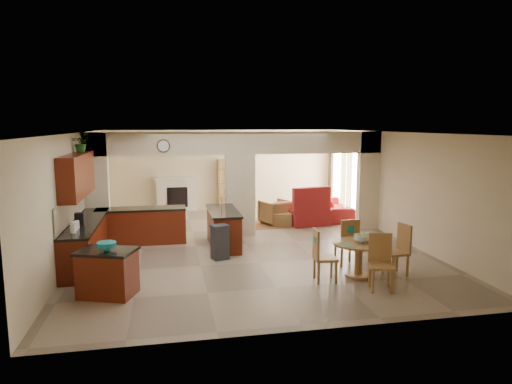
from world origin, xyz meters
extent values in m
plane|color=gray|center=(0.00, 0.00, 0.00)|extent=(10.00, 10.00, 0.00)
plane|color=white|center=(0.00, 0.00, 2.80)|extent=(10.00, 10.00, 0.00)
plane|color=beige|center=(0.00, 5.00, 1.40)|extent=(8.00, 0.00, 8.00)
plane|color=beige|center=(0.00, -5.00, 1.40)|extent=(8.00, 0.00, 8.00)
plane|color=beige|center=(-4.00, 0.00, 1.40)|extent=(0.00, 10.00, 10.00)
plane|color=beige|center=(4.00, 0.00, 1.40)|extent=(0.00, 10.00, 10.00)
cube|color=beige|center=(-3.70, 1.00, 1.40)|extent=(0.60, 0.25, 2.80)
cube|color=beige|center=(0.00, 1.00, 1.10)|extent=(0.80, 0.25, 2.20)
cube|color=beige|center=(3.70, 1.00, 1.40)|extent=(0.60, 0.25, 2.80)
cube|color=beige|center=(0.00, 1.00, 2.50)|extent=(8.00, 0.25, 0.60)
cube|color=#491908|center=(-3.70, -0.80, 0.43)|extent=(0.60, 3.20, 0.86)
cube|color=black|center=(-3.70, -0.80, 0.89)|extent=(0.62, 3.22, 0.05)
cube|color=gray|center=(-3.98, -0.80, 1.20)|extent=(0.02, 3.20, 0.55)
cube|color=#491908|center=(-2.60, 0.57, 0.43)|extent=(2.20, 0.60, 0.86)
cube|color=black|center=(-2.60, 0.57, 0.89)|extent=(2.22, 0.62, 0.05)
cube|color=#491908|center=(-3.82, -0.80, 1.92)|extent=(0.35, 2.40, 0.90)
cube|color=#491908|center=(-0.60, -0.10, 0.43)|extent=(0.65, 1.80, 0.86)
cube|color=black|center=(-0.60, -0.10, 0.89)|extent=(0.70, 1.85, 0.05)
cube|color=silver|center=(-0.60, -0.95, 0.42)|extent=(0.58, 0.04, 0.70)
cylinder|color=#472A17|center=(-2.00, 0.85, 2.45)|extent=(0.34, 0.03, 0.34)
cube|color=brown|center=(1.20, 2.10, 0.01)|extent=(1.60, 1.30, 0.01)
cube|color=beige|center=(-1.60, 4.84, 0.55)|extent=(1.40, 0.28, 1.10)
cube|color=black|center=(-1.60, 4.70, 0.50)|extent=(0.70, 0.04, 0.70)
cube|color=beige|center=(-1.60, 4.82, 1.15)|extent=(1.60, 0.35, 0.10)
cube|color=#925E32|center=(0.35, 4.82, 0.90)|extent=(1.00, 0.32, 1.80)
cube|color=white|center=(3.97, 2.30, 1.20)|extent=(0.02, 0.90, 1.90)
cube|color=white|center=(3.97, 4.00, 1.20)|extent=(0.02, 0.90, 1.90)
cube|color=white|center=(3.97, 3.15, 1.05)|extent=(0.02, 0.70, 2.10)
cube|color=#382016|center=(3.93, 1.70, 1.20)|extent=(0.10, 0.28, 2.30)
cube|color=#382016|center=(3.93, 2.90, 1.20)|extent=(0.10, 0.28, 2.30)
cube|color=#382016|center=(3.93, 3.40, 1.20)|extent=(0.10, 0.28, 2.30)
cube|color=#382016|center=(3.93, 4.60, 1.20)|extent=(0.10, 0.28, 2.30)
cylinder|color=white|center=(1.50, 3.00, 2.56)|extent=(1.00, 1.00, 0.10)
cube|color=#491908|center=(-3.00, -2.99, 0.39)|extent=(1.07, 0.90, 0.78)
cube|color=black|center=(-3.00, -2.99, 0.81)|extent=(1.13, 0.97, 0.05)
cylinder|color=teal|center=(-2.99, -3.05, 0.91)|extent=(0.33, 0.33, 0.15)
cube|color=#2C2C2F|center=(-0.81, -1.18, 0.36)|extent=(0.41, 0.38, 0.72)
cylinder|color=#925E32|center=(1.74, -2.89, 0.67)|extent=(1.02, 1.02, 0.04)
cylinder|color=#925E32|center=(1.74, -2.89, 0.35)|extent=(0.15, 0.15, 0.65)
cylinder|color=#925E32|center=(1.74, -2.89, 0.03)|extent=(0.52, 0.52, 0.06)
cylinder|color=#83B526|center=(1.80, -2.90, 0.78)|extent=(0.33, 0.33, 0.18)
imported|color=maroon|center=(3.30, 2.76, 0.35)|extent=(2.50, 1.29, 0.70)
cube|color=maroon|center=(2.20, 1.92, 0.24)|extent=(1.31, 1.13, 0.47)
imported|color=maroon|center=(1.25, 2.12, 0.37)|extent=(1.03, 1.04, 0.73)
cube|color=maroon|center=(1.41, 1.85, 0.20)|extent=(0.64, 0.64, 0.39)
imported|color=#1B4412|center=(-3.82, -0.13, 2.59)|extent=(0.44, 0.40, 0.43)
cube|color=#925E32|center=(1.80, -2.10, 0.45)|extent=(0.43, 0.43, 0.05)
cube|color=#925E32|center=(1.97, -1.92, 0.22)|extent=(0.04, 0.04, 0.44)
cube|color=#925E32|center=(1.63, -1.93, 0.22)|extent=(0.04, 0.04, 0.44)
cube|color=#925E32|center=(1.98, -2.26, 0.22)|extent=(0.04, 0.04, 0.44)
cube|color=#925E32|center=(1.64, -2.27, 0.22)|extent=(0.04, 0.04, 0.44)
cube|color=#925E32|center=(1.81, -2.29, 0.75)|extent=(0.42, 0.05, 0.55)
cube|color=teal|center=(1.81, -2.31, 0.82)|extent=(0.14, 0.01, 0.14)
cube|color=#925E32|center=(2.52, -2.92, 0.45)|extent=(0.48, 0.48, 0.05)
cube|color=#925E32|center=(2.33, -2.78, 0.22)|extent=(0.04, 0.04, 0.44)
cube|color=#925E32|center=(2.38, -3.12, 0.22)|extent=(0.04, 0.04, 0.44)
cube|color=#925E32|center=(2.66, -2.73, 0.22)|extent=(0.04, 0.04, 0.44)
cube|color=#925E32|center=(2.71, -3.06, 0.22)|extent=(0.04, 0.04, 0.44)
cube|color=#925E32|center=(2.71, -2.89, 0.75)|extent=(0.10, 0.42, 0.55)
cube|color=teal|center=(2.73, -2.89, 0.82)|extent=(0.03, 0.14, 0.14)
cube|color=#925E32|center=(1.84, -3.68, 0.45)|extent=(0.52, 0.52, 0.05)
cube|color=#925E32|center=(1.63, -3.79, 0.22)|extent=(0.04, 0.04, 0.44)
cube|color=#925E32|center=(1.95, -3.89, 0.22)|extent=(0.04, 0.04, 0.44)
cube|color=#925E32|center=(1.72, -3.46, 0.22)|extent=(0.04, 0.04, 0.44)
cube|color=#925E32|center=(2.05, -3.56, 0.22)|extent=(0.04, 0.04, 0.44)
cube|color=#925E32|center=(1.89, -3.49, 0.75)|extent=(0.41, 0.16, 0.55)
cube|color=teal|center=(1.90, -3.47, 0.82)|extent=(0.14, 0.05, 0.14)
cube|color=#925E32|center=(1.01, -3.01, 0.45)|extent=(0.45, 0.45, 0.05)
cube|color=#925E32|center=(1.16, -3.20, 0.22)|extent=(0.04, 0.04, 0.44)
cube|color=#925E32|center=(1.19, -2.86, 0.22)|extent=(0.04, 0.04, 0.44)
cube|color=#925E32|center=(0.82, -3.17, 0.22)|extent=(0.04, 0.04, 0.44)
cube|color=#925E32|center=(0.85, -2.83, 0.22)|extent=(0.04, 0.04, 0.44)
cube|color=#925E32|center=(0.82, -3.00, 0.75)|extent=(0.07, 0.42, 0.55)
cube|color=teal|center=(0.79, -3.00, 0.82)|extent=(0.02, 0.14, 0.14)
camera|label=1|loc=(-1.93, -11.06, 3.00)|focal=32.00mm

